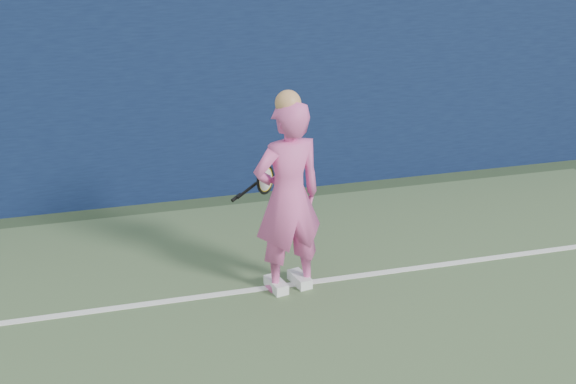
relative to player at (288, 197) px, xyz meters
name	(u,v)px	position (x,y,z in m)	size (l,w,h in m)	color
backstop_wall	(123,93)	(-1.18, 2.52, 0.36)	(24.00, 0.40, 2.50)	#0C1634
player	(288,197)	(0.00, 0.00, 0.00)	(0.71, 0.54, 1.84)	#E057A0
racket	(263,181)	(-0.11, 0.47, -0.01)	(0.48, 0.30, 0.29)	black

